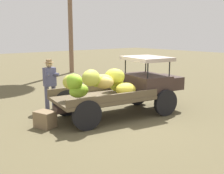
% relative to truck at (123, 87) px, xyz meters
% --- Properties ---
extents(ground_plane, '(60.00, 60.00, 0.00)m').
position_rel_truck_xyz_m(ground_plane, '(-0.60, -0.16, -0.95)').
color(ground_plane, brown).
extents(truck, '(4.62, 2.34, 1.87)m').
position_rel_truck_xyz_m(truck, '(0.00, 0.00, 0.00)').
color(truck, '#3A2B26').
rests_on(truck, ground).
extents(farmer, '(0.53, 0.46, 1.77)m').
position_rel_truck_xyz_m(farmer, '(-1.54, 2.11, 0.06)').
color(farmer, '#53526D').
rests_on(farmer, ground).
extents(wooden_crate, '(0.57, 0.66, 0.47)m').
position_rel_truck_xyz_m(wooden_crate, '(-2.53, 0.51, -0.72)').
color(wooden_crate, '#7D6648').
rests_on(wooden_crate, ground).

